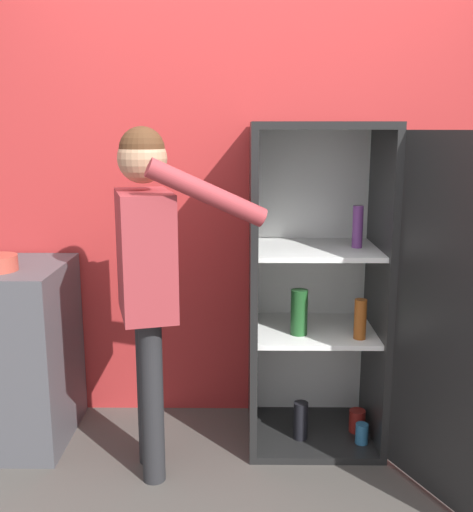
# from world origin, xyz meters

# --- Properties ---
(ground_plane) EXTENTS (12.00, 12.00, 0.00)m
(ground_plane) POSITION_xyz_m (0.00, 0.00, 0.00)
(ground_plane) COLOR #4C4742
(wall_back) EXTENTS (7.00, 0.06, 2.55)m
(wall_back) POSITION_xyz_m (0.00, 0.98, 1.27)
(wall_back) COLOR #B72D2D
(wall_back) RESTS_ON ground_plane
(refrigerator) EXTENTS (0.98, 1.18, 1.61)m
(refrigerator) POSITION_xyz_m (0.45, 0.55, 0.80)
(refrigerator) COLOR black
(refrigerator) RESTS_ON ground_plane
(person) EXTENTS (0.70, 0.52, 1.60)m
(person) POSITION_xyz_m (-0.46, 0.31, 1.02)
(person) COLOR #262628
(person) RESTS_ON ground_plane
(counter) EXTENTS (0.65, 0.62, 0.92)m
(counter) POSITION_xyz_m (-1.25, 0.62, 0.46)
(counter) COLOR #4C4C51
(counter) RESTS_ON ground_plane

